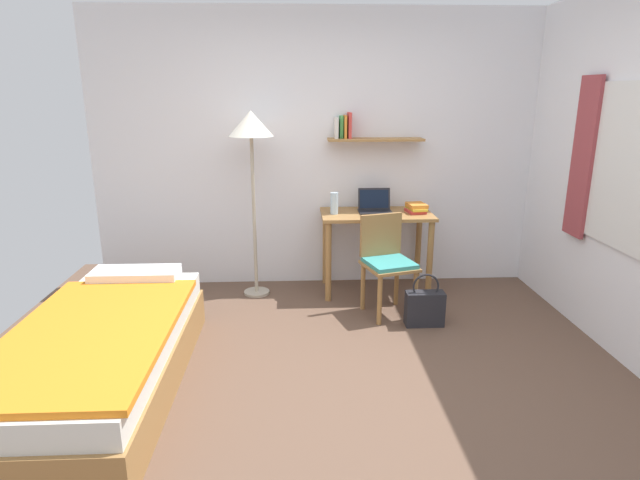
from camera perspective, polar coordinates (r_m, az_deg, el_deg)
The scene contains 10 objects.
ground_plane at distance 3.54m, azimuth 2.42°, elevation -15.65°, with size 5.28×5.28×0.00m, color brown.
wall_back at distance 5.07m, azimuth 0.61°, elevation 9.64°, with size 4.40×0.27×2.60m.
bed at distance 3.66m, azimuth -22.62°, elevation -11.54°, with size 0.95×2.06×0.54m.
desk at distance 4.92m, azimuth 6.13°, elevation 1.27°, with size 1.03×0.56×0.77m.
desk_chair at distance 4.49m, azimuth 7.27°, elevation -2.13°, with size 0.50×0.50×0.85m.
standing_lamp at distance 4.71m, azimuth -7.51°, elevation 11.35°, with size 0.39×0.39×1.70m.
laptop at distance 4.93m, azimuth 5.98°, elevation 3.74°, with size 0.31×0.22×0.21m.
water_bottle at distance 4.80m, azimuth 1.56°, elevation 4.03°, with size 0.07×0.07×0.20m, color silver.
book_stack at distance 4.95m, azimuth 10.44°, elevation 3.46°, with size 0.19×0.25×0.08m.
handbag at distance 4.39m, azimuth 11.34°, elevation -7.21°, with size 0.31×0.13×0.45m.
Camera 1 is at (-0.29, -3.01, 1.85)m, focal length 29.36 mm.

